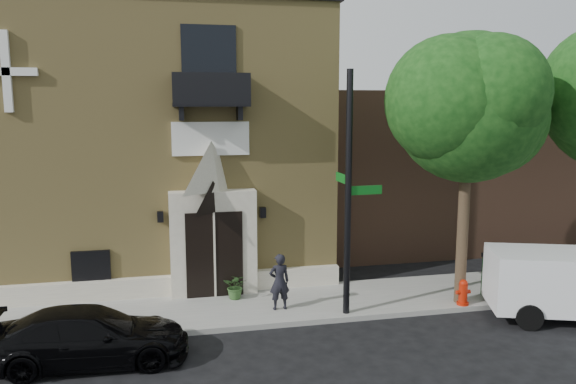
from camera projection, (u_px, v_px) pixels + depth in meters
name	position (u px, v px, depth m)	size (l,w,h in m)	color
ground	(262.00, 330.00, 14.89)	(120.00, 120.00, 0.00)	black
sidewalk	(286.00, 305.00, 16.54)	(42.00, 3.00, 0.15)	gray
church	(147.00, 138.00, 21.20)	(12.20, 11.01, 9.30)	tan
neighbour_building	(487.00, 164.00, 25.61)	(18.00, 8.00, 6.40)	brown
street_tree_left	(472.00, 106.00, 15.57)	(4.97, 4.38, 7.77)	#38281C
black_sedan	(90.00, 336.00, 12.90)	(1.82, 4.47, 1.30)	black
street_sign	(349.00, 194.00, 15.19)	(1.06, 1.06, 6.69)	black
fire_hydrant	(463.00, 292.00, 16.26)	(0.43, 0.35, 0.76)	#AC1906
dumpster	(517.00, 273.00, 17.17)	(2.29, 1.78, 1.32)	#0D3315
planter	(236.00, 286.00, 16.77)	(0.69, 0.60, 0.77)	#335928
pedestrian_near	(279.00, 282.00, 15.85)	(0.59, 0.39, 1.62)	black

